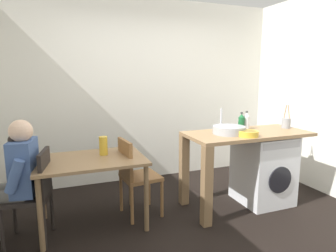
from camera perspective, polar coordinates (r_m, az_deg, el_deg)
ground_plane at (r=3.26m, az=4.86°, el=-19.45°), size 5.46×5.46×0.00m
wall_back at (r=4.48m, az=-4.79°, el=6.76°), size 4.60×0.10×2.70m
dining_table at (r=3.20m, az=-14.76°, el=-7.81°), size 1.10×0.76×0.74m
chair_person_seat at (r=3.13m, az=-24.59°, el=-11.45°), size 0.47×0.47×0.90m
chair_opposite at (r=3.36m, az=-6.54°, el=-9.10°), size 0.44×0.44×0.90m
seated_person at (r=3.12m, az=-27.72°, el=-8.58°), size 0.53×0.54×1.20m
kitchen_counter at (r=3.55m, az=12.38°, el=-3.93°), size 1.50×0.68×0.92m
washing_machine at (r=3.91m, az=18.06°, el=-7.93°), size 0.60×0.61×0.86m
sink_basin at (r=3.48m, az=11.80°, el=-0.76°), size 0.38×0.38×0.09m
tap at (r=3.62m, az=10.31°, el=1.22°), size 0.02×0.02×0.28m
bottle_tall_green at (r=3.77m, az=14.13°, el=0.80°), size 0.08×0.08×0.22m
bottle_squat_brown at (r=3.82m, az=15.05°, el=0.94°), size 0.07×0.07×0.23m
mixing_bowl at (r=3.39m, az=15.35°, el=-1.36°), size 0.23×0.23×0.06m
utensil_crock at (r=4.06m, az=22.05°, el=0.60°), size 0.11×0.11×0.30m
vase at (r=3.26m, az=-12.49°, el=-3.77°), size 0.09×0.09×0.20m
scissors at (r=3.53m, az=15.56°, el=-1.45°), size 0.15×0.06×0.01m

